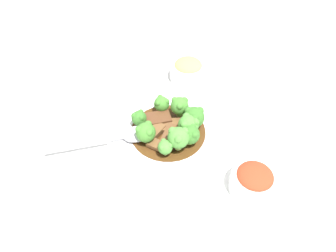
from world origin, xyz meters
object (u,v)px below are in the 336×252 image
Objects in this scene: broccoli_floret_0 at (146,132)px; broccoli_floret_7 at (162,104)px; broccoli_floret_3 at (139,118)px; serving_spoon at (130,135)px; beef_strip_4 at (169,137)px; beef_strip_2 at (155,131)px; broccoli_floret_1 at (188,125)px; broccoli_floret_4 at (165,147)px; side_bowl_appetizer at (188,70)px; beef_strip_3 at (158,145)px; broccoli_floret_6 at (190,134)px; broccoli_floret_5 at (178,137)px; sauce_dish at (84,193)px; main_plate at (168,133)px; beef_strip_0 at (174,125)px; broccoli_floret_8 at (194,117)px; broccoli_floret_2 at (180,106)px; side_bowl_kimchi at (254,180)px; beef_strip_1 at (155,119)px.

broccoli_floret_7 is at bearing 122.90° from broccoli_floret_0.
broccoli_floret_3 is 0.17× the size of serving_spoon.
beef_strip_4 is 0.06m from broccoli_floret_0.
beef_strip_2 is 0.08m from broccoli_floret_1.
side_bowl_appetizer is (-0.18, 0.22, -0.01)m from broccoli_floret_4.
beef_strip_3 is 1.09× the size of broccoli_floret_6.
broccoli_floret_0 is 0.87× the size of broccoli_floret_5.
sauce_dish is (0.06, -0.15, -0.02)m from serving_spoon.
broccoli_floret_0 is 0.05m from broccoli_floret_3.
serving_spoon is at bearing -64.20° from broccoli_floret_3.
broccoli_floret_6 reaches higher than broccoli_floret_7.
beef_strip_0 is at bearing 94.47° from main_plate.
broccoli_floret_6 is 0.14m from serving_spoon.
broccoli_floret_4 is at bearing -42.96° from main_plate.
beef_strip_0 is 0.05m from broccoli_floret_8.
broccoli_floret_8 is at bearing 75.11° from broccoli_floret_0.
broccoli_floret_2 is at bearing 98.25° from sauce_dish.
main_plate is at bearing -165.38° from broccoli_floret_6.
serving_spoon is at bearing -69.31° from side_bowl_appetizer.
broccoli_floret_4 is at bearing -98.39° from broccoli_floret_6.
serving_spoon is (-0.09, -0.04, -0.02)m from broccoli_floret_4.
beef_strip_0 is 1.37× the size of broccoli_floret_8.
side_bowl_appetizer is (-0.15, 0.19, 0.01)m from beef_strip_4.
broccoli_floret_4 is 0.55× the size of sauce_dish.
beef_strip_2 is at bearing -147.75° from broccoli_floret_6.
broccoli_floret_8 is at bearing 6.16° from broccoli_floret_2.
main_plate is 0.06m from beef_strip_3.
side_bowl_kimchi is at bearing 18.50° from beef_strip_2.
beef_strip_4 is 1.48× the size of broccoli_floret_6.
broccoli_floret_5 is at bearing 81.05° from sauce_dish.
broccoli_floret_3 is 0.23m from side_bowl_appetizer.
broccoli_floret_4 is at bearing -52.28° from beef_strip_0.
broccoli_floret_8 is at bearing 65.68° from serving_spoon.
broccoli_floret_6 is at bearing 32.25° from beef_strip_2.
broccoli_floret_4 reaches higher than beef_strip_1.
beef_strip_1 reaches higher than sauce_dish.
serving_spoon is at bearing -77.69° from broccoli_floret_7.
broccoli_floret_3 is (-0.06, -0.04, 0.03)m from main_plate.
beef_strip_3 is 0.03m from broccoli_floret_4.
broccoli_floret_8 is at bearing -36.48° from side_bowl_appetizer.
broccoli_floret_5 is 0.27m from side_bowl_appetizer.
broccoli_floret_3 is at bearing -131.82° from beef_strip_0.
broccoli_floret_7 is (-0.05, 0.06, 0.02)m from beef_strip_2.
beef_strip_3 is at bearing 88.66° from sauce_dish.
sauce_dish is at bearing -81.75° from broccoli_floret_2.
side_bowl_appetizer is at bearing 125.65° from beef_strip_3.
beef_strip_4 is at bearing 89.99° from sauce_dish.
side_bowl_kimchi is at bearing -19.50° from side_bowl_appetizer.
broccoli_floret_7 is 0.16m from side_bowl_appetizer.
broccoli_floret_3 is 0.07m from broccoli_floret_7.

